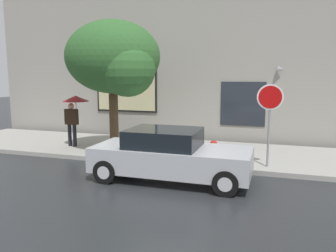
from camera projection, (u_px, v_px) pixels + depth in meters
The scene contains 8 objects.
ground_plane at pixel (161, 177), 9.66m from camera, with size 60.00×60.00×0.00m, color #282B2D.
sidewalk at pixel (187, 152), 12.47m from camera, with size 20.00×4.00×0.15m, color #A3A099.
building_facade at pixel (202, 60), 14.31m from camera, with size 20.00×0.67×7.00m.
parked_car at pixel (170, 155), 9.32m from camera, with size 4.31×1.84×1.42m.
fire_hydrant at pixel (213, 152), 10.66m from camera, with size 0.30×0.44×0.70m.
pedestrian_with_umbrella at pixel (74, 106), 12.88m from camera, with size 1.01×1.01×1.95m.
street_tree at pixel (115, 60), 11.57m from camera, with size 3.35×2.85×4.60m.
stop_sign at pixel (270, 109), 9.94m from camera, with size 0.76×0.10×2.48m.
Camera 1 is at (3.02, -8.82, 2.91)m, focal length 36.30 mm.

